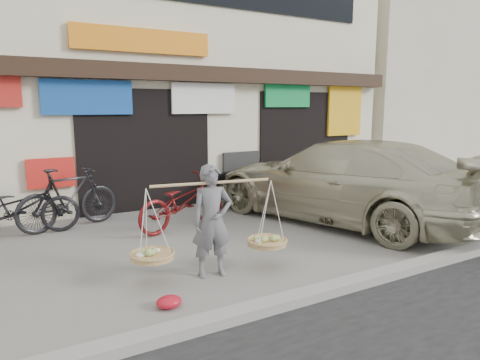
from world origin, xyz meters
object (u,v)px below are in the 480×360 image
street_vendor (212,226)px  bike_1 (69,198)px  bike_0 (19,208)px  suv (339,180)px  bike_2 (183,202)px

street_vendor → bike_1: size_ratio=1.11×
bike_0 → bike_1: bike_1 is taller
street_vendor → suv: suv is taller
bike_1 → suv: size_ratio=0.32×
bike_1 → suv: bearing=-127.4°
bike_0 → suv: size_ratio=0.33×
bike_2 → street_vendor: bearing=151.5°
bike_0 → bike_1: bearing=-80.8°
bike_0 → suv: (5.78, -1.92, 0.30)m
suv → bike_0: bearing=-35.4°
bike_0 → bike_2: size_ratio=1.02×
street_vendor → bike_0: 3.99m
street_vendor → suv: bearing=30.6°
street_vendor → suv: (3.57, 1.39, 0.12)m
bike_1 → street_vendor: bearing=-173.2°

